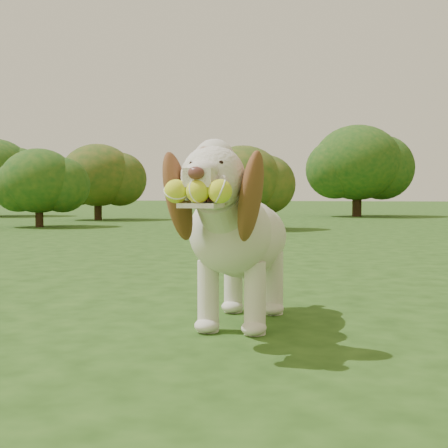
# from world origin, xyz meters

# --- Properties ---
(ground) EXTENTS (80.00, 80.00, 0.00)m
(ground) POSITION_xyz_m (0.00, 0.00, 0.00)
(ground) COLOR #1E3F12
(ground) RESTS_ON ground
(dog) EXTENTS (0.48, 1.33, 0.87)m
(dog) POSITION_xyz_m (-0.31, 0.34, 0.46)
(dog) COLOR silver
(dog) RESTS_ON ground
(shrub_a) EXTENTS (1.39, 1.39, 1.44)m
(shrub_a) POSITION_xyz_m (-5.34, 7.95, 0.85)
(shrub_a) COLOR #382314
(shrub_a) RESTS_ON ground
(shrub_b) EXTENTS (1.39, 1.39, 1.44)m
(shrub_b) POSITION_xyz_m (-1.56, 7.93, 0.84)
(shrub_b) COLOR #382314
(shrub_b) RESTS_ON ground
(shrub_i) EXTENTS (2.29, 2.29, 2.37)m
(shrub_i) POSITION_xyz_m (0.46, 13.97, 1.40)
(shrub_i) COLOR #382314
(shrub_i) RESTS_ON ground
(shrub_e) EXTENTS (1.68, 1.68, 1.74)m
(shrub_e) POSITION_xyz_m (-5.40, 10.85, 1.02)
(shrub_e) COLOR #382314
(shrub_e) RESTS_ON ground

